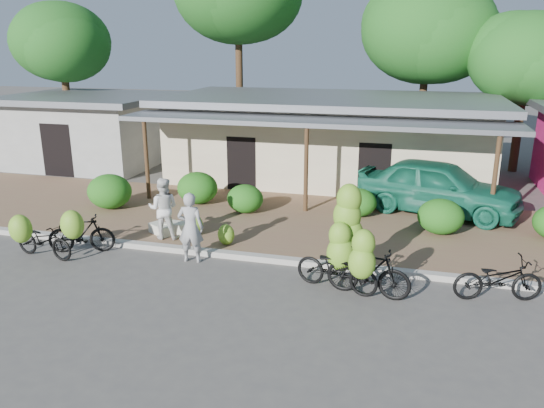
% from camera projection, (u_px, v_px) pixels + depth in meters
% --- Properties ---
extents(ground, '(100.00, 100.00, 0.00)m').
position_uv_depth(ground, '(249.00, 297.00, 11.63)').
color(ground, '#4F4C49').
rests_on(ground, ground).
extents(sidewalk, '(60.00, 6.00, 0.12)m').
position_uv_depth(sidewalk, '(298.00, 223.00, 16.23)').
color(sidewalk, brown).
rests_on(sidewalk, ground).
extents(curb, '(60.00, 0.25, 0.15)m').
position_uv_depth(curb, '(273.00, 259.00, 13.45)').
color(curb, '#A8A399').
rests_on(curb, ground).
extents(shop_main, '(13.00, 8.50, 3.35)m').
position_uv_depth(shop_main, '(330.00, 138.00, 21.23)').
color(shop_main, beige).
rests_on(shop_main, ground).
extents(shop_grey, '(7.00, 6.00, 3.15)m').
position_uv_depth(shop_grey, '(90.00, 129.00, 24.06)').
color(shop_grey, '#A2A29D').
rests_on(shop_grey, ground).
extents(tree_back_left, '(4.83, 4.68, 7.31)m').
position_uv_depth(tree_back_left, '(59.00, 40.00, 25.56)').
color(tree_back_left, '#45311B').
rests_on(tree_back_left, ground).
extents(tree_center_right, '(6.16, 6.12, 8.39)m').
position_uv_depth(tree_center_right, '(424.00, 28.00, 24.41)').
color(tree_center_right, '#45311B').
rests_on(tree_center_right, ground).
extents(tree_near_right, '(4.87, 4.73, 6.66)m').
position_uv_depth(tree_near_right, '(522.00, 56.00, 21.91)').
color(tree_near_right, '#45311B').
rests_on(tree_near_right, ground).
extents(hedge_0, '(1.46, 1.31, 1.14)m').
position_uv_depth(hedge_0, '(110.00, 191.00, 17.35)').
color(hedge_0, '#135613').
rests_on(hedge_0, sidewalk).
extents(hedge_1, '(1.38, 1.24, 1.08)m').
position_uv_depth(hedge_1, '(197.00, 188.00, 17.89)').
color(hedge_1, '#135613').
rests_on(hedge_1, sidewalk).
extents(hedge_2, '(1.17, 1.05, 0.91)m').
position_uv_depth(hedge_2, '(245.00, 199.00, 16.94)').
color(hedge_2, '#135613').
rests_on(hedge_2, sidewalk).
extents(hedge_3, '(1.14, 1.02, 0.89)m').
position_uv_depth(hedge_3, '(358.00, 202.00, 16.58)').
color(hedge_3, '#135613').
rests_on(hedge_3, sidewalk).
extents(hedge_4, '(1.30, 1.17, 1.01)m').
position_uv_depth(hedge_4, '(441.00, 217.00, 15.02)').
color(hedge_4, '#135613').
rests_on(hedge_4, sidewalk).
extents(bike_far_left, '(1.87, 1.33, 1.35)m').
position_uv_depth(bike_far_left, '(40.00, 238.00, 13.53)').
color(bike_far_left, black).
rests_on(bike_far_left, ground).
extents(bike_left, '(1.80, 1.39, 1.37)m').
position_uv_depth(bike_left, '(80.00, 232.00, 13.82)').
color(bike_left, black).
rests_on(bike_left, ground).
extents(bike_center, '(2.06, 1.45, 2.34)m').
position_uv_depth(bike_center, '(342.00, 250.00, 11.93)').
color(bike_center, black).
rests_on(bike_center, ground).
extents(bike_right, '(1.93, 1.29, 1.74)m').
position_uv_depth(bike_right, '(367.00, 268.00, 11.36)').
color(bike_right, black).
rests_on(bike_right, ground).
extents(bike_far_right, '(1.98, 1.07, 0.99)m').
position_uv_depth(bike_far_right, '(498.00, 279.00, 11.34)').
color(bike_far_right, black).
rests_on(bike_far_right, ground).
extents(loose_banana_a, '(0.48, 0.41, 0.61)m').
position_uv_depth(loose_banana_a, '(195.00, 225.00, 14.94)').
color(loose_banana_a, '#76B52D').
rests_on(loose_banana_a, sidewalk).
extents(loose_banana_b, '(0.46, 0.39, 0.57)m').
position_uv_depth(loose_banana_b, '(226.00, 235.00, 14.23)').
color(loose_banana_b, '#76B52D').
rests_on(loose_banana_b, sidewalk).
extents(loose_banana_c, '(0.51, 0.43, 0.64)m').
position_uv_depth(loose_banana_c, '(345.00, 240.00, 13.78)').
color(loose_banana_c, '#76B52D').
rests_on(loose_banana_c, sidewalk).
extents(sack_near, '(0.85, 0.41, 0.30)m').
position_uv_depth(sack_near, '(181.00, 228.00, 15.17)').
color(sack_near, silver).
rests_on(sack_near, sidewalk).
extents(sack_far, '(0.84, 0.70, 0.28)m').
position_uv_depth(sack_far, '(161.00, 229.00, 15.09)').
color(sack_far, silver).
rests_on(sack_far, sidewalk).
extents(vendor, '(0.71, 0.50, 1.82)m').
position_uv_depth(vendor, '(191.00, 228.00, 13.26)').
color(vendor, '#9A9A9A').
rests_on(vendor, ground).
extents(bystander, '(0.96, 0.81, 1.73)m').
position_uv_depth(bystander, '(163.00, 208.00, 14.56)').
color(bystander, silver).
rests_on(bystander, sidewalk).
extents(teal_van, '(5.42, 3.30, 1.72)m').
position_uv_depth(teal_van, '(438.00, 187.00, 16.79)').
color(teal_van, '#17684E').
rests_on(teal_van, sidewalk).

